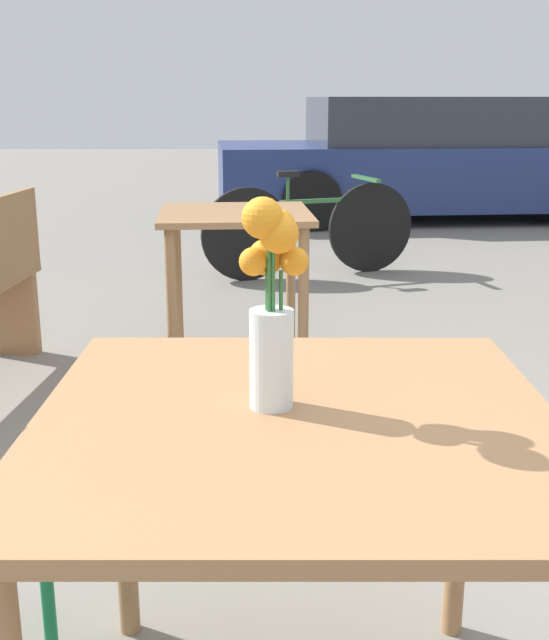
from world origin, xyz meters
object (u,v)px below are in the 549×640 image
flower_vase (275,306)px  bicycle (314,229)px  parked_car (432,161)px  table_back (239,238)px  table_front (299,464)px

flower_vase → bicycle: flower_vase is taller
parked_car → table_back: bearing=-110.4°
table_front → parked_car: bearing=77.7°
table_front → bicycle: (0.23, 4.54, -0.30)m
bicycle → parked_car: parked_car is taller
flower_vase → table_back: size_ratio=0.49×
table_front → parked_car: size_ratio=0.20×
parked_car → table_front: bearing=-102.3°
table_front → table_back: table_back is taller
table_front → bicycle: bearing=87.1°
flower_vase → parked_car: bearing=77.4°
table_front → parked_car: (1.66, 7.64, -0.03)m
table_back → bicycle: size_ratio=0.50×
flower_vase → bicycle: size_ratio=0.24×
bicycle → parked_car: 3.43m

